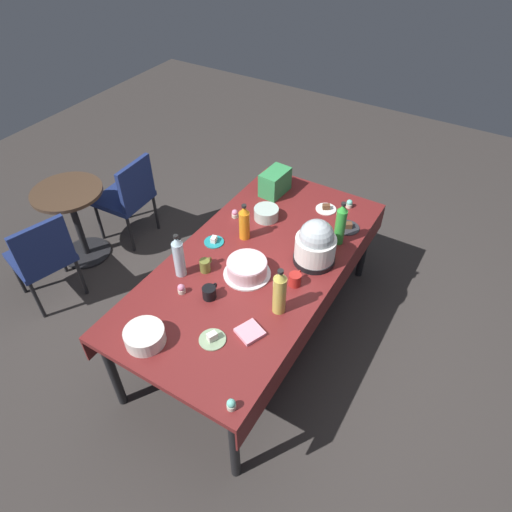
# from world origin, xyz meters

# --- Properties ---
(ground) EXTENTS (9.00, 9.00, 0.00)m
(ground) POSITION_xyz_m (0.00, 0.00, 0.00)
(ground) COLOR #383330
(potluck_table) EXTENTS (2.20, 1.10, 0.75)m
(potluck_table) POSITION_xyz_m (0.00, 0.00, 0.69)
(potluck_table) COLOR maroon
(potluck_table) RESTS_ON ground
(frosted_layer_cake) EXTENTS (0.32, 0.32, 0.12)m
(frosted_layer_cake) POSITION_xyz_m (-0.14, -0.02, 0.81)
(frosted_layer_cake) COLOR silver
(frosted_layer_cake) RESTS_ON potluck_table
(slow_cooker) EXTENTS (0.29, 0.29, 0.34)m
(slow_cooker) POSITION_xyz_m (0.21, -0.34, 0.90)
(slow_cooker) COLOR black
(slow_cooker) RESTS_ON potluck_table
(glass_salad_bowl) EXTENTS (0.19, 0.19, 0.09)m
(glass_salad_bowl) POSITION_xyz_m (0.46, 0.19, 0.79)
(glass_salad_bowl) COLOR #B2C6BC
(glass_salad_bowl) RESTS_ON potluck_table
(ceramic_snack_bowl) EXTENTS (0.24, 0.24, 0.10)m
(ceramic_snack_bowl) POSITION_xyz_m (-0.91, 0.20, 0.80)
(ceramic_snack_bowl) COLOR silver
(ceramic_snack_bowl) RESTS_ON potluck_table
(dessert_plate_white) EXTENTS (0.16, 0.16, 0.05)m
(dessert_plate_white) POSITION_xyz_m (0.80, -0.16, 0.76)
(dessert_plate_white) COLOR white
(dessert_plate_white) RESTS_ON potluck_table
(dessert_plate_teal) EXTENTS (0.14, 0.14, 0.05)m
(dessert_plate_teal) POSITION_xyz_m (0.02, 0.36, 0.76)
(dessert_plate_teal) COLOR teal
(dessert_plate_teal) RESTS_ON potluck_table
(dessert_plate_charcoal) EXTENTS (0.19, 0.19, 0.05)m
(dessert_plate_charcoal) POSITION_xyz_m (0.67, -0.40, 0.76)
(dessert_plate_charcoal) COLOR #2D2D33
(dessert_plate_charcoal) RESTS_ON potluck_table
(dessert_plate_sage) EXTENTS (0.16, 0.16, 0.06)m
(dessert_plate_sage) POSITION_xyz_m (-0.71, -0.13, 0.76)
(dessert_plate_sage) COLOR #8CA87F
(dessert_plate_sage) RESTS_ON potluck_table
(cupcake_cocoa) EXTENTS (0.05, 0.05, 0.07)m
(cupcake_cocoa) POSITION_xyz_m (-0.50, 0.26, 0.78)
(cupcake_cocoa) COLOR beige
(cupcake_cocoa) RESTS_ON potluck_table
(cupcake_lemon) EXTENTS (0.05, 0.05, 0.07)m
(cupcake_lemon) POSITION_xyz_m (-1.01, -0.46, 0.78)
(cupcake_lemon) COLOR beige
(cupcake_lemon) RESTS_ON potluck_table
(cupcake_rose) EXTENTS (0.05, 0.05, 0.07)m
(cupcake_rose) POSITION_xyz_m (0.35, 0.40, 0.78)
(cupcake_rose) COLOR beige
(cupcake_rose) RESTS_ON potluck_table
(cupcake_vanilla) EXTENTS (0.05, 0.05, 0.07)m
(cupcake_vanilla) POSITION_xyz_m (0.92, -0.31, 0.78)
(cupcake_vanilla) COLOR beige
(cupcake_vanilla) RESTS_ON potluck_table
(soda_bottle_orange_juice) EXTENTS (0.08, 0.08, 0.29)m
(soda_bottle_orange_juice) POSITION_xyz_m (0.18, 0.21, 0.88)
(soda_bottle_orange_juice) COLOR orange
(soda_bottle_orange_juice) RESTS_ON potluck_table
(soda_bottle_lime_soda) EXTENTS (0.08, 0.08, 0.35)m
(soda_bottle_lime_soda) POSITION_xyz_m (0.48, -0.40, 0.91)
(soda_bottle_lime_soda) COLOR green
(soda_bottle_lime_soda) RESTS_ON potluck_table
(soda_bottle_water) EXTENTS (0.07, 0.07, 0.33)m
(soda_bottle_water) POSITION_xyz_m (-0.36, 0.37, 0.91)
(soda_bottle_water) COLOR silver
(soda_bottle_water) RESTS_ON potluck_table
(soda_bottle_ginger_ale) EXTENTS (0.08, 0.08, 0.34)m
(soda_bottle_ginger_ale) POSITION_xyz_m (-0.31, -0.35, 0.91)
(soda_bottle_ginger_ale) COLOR gold
(soda_bottle_ginger_ale) RESTS_ON potluck_table
(coffee_mug_red) EXTENTS (0.12, 0.08, 0.09)m
(coffee_mug_red) POSITION_xyz_m (-0.06, -0.33, 0.79)
(coffee_mug_red) COLOR #B2231E
(coffee_mug_red) RESTS_ON potluck_table
(coffee_mug_black) EXTENTS (0.13, 0.09, 0.08)m
(coffee_mug_black) POSITION_xyz_m (-0.44, 0.08, 0.79)
(coffee_mug_black) COLOR black
(coffee_mug_black) RESTS_ON potluck_table
(coffee_mug_olive) EXTENTS (0.11, 0.07, 0.09)m
(coffee_mug_olive) POSITION_xyz_m (-0.25, 0.25, 0.80)
(coffee_mug_olive) COLOR olive
(coffee_mug_olive) RESTS_ON potluck_table
(soda_carton) EXTENTS (0.27, 0.18, 0.20)m
(soda_carton) POSITION_xyz_m (0.80, 0.30, 0.85)
(soda_carton) COLOR #338C4C
(soda_carton) RESTS_ON potluck_table
(paper_napkin_stack) EXTENTS (0.18, 0.18, 0.02)m
(paper_napkin_stack) POSITION_xyz_m (-0.55, -0.29, 0.76)
(paper_napkin_stack) COLOR pink
(paper_napkin_stack) RESTS_ON potluck_table
(maroon_chair_left) EXTENTS (0.54, 0.54, 0.85)m
(maroon_chair_left) POSITION_xyz_m (-0.57, 1.62, 0.49)
(maroon_chair_left) COLOR navy
(maroon_chair_left) RESTS_ON ground
(maroon_chair_right) EXTENTS (0.46, 0.46, 0.85)m
(maroon_chair_right) POSITION_xyz_m (0.40, 1.62, 0.49)
(maroon_chair_right) COLOR navy
(maroon_chair_right) RESTS_ON ground
(round_cafe_table) EXTENTS (0.60, 0.60, 0.72)m
(round_cafe_table) POSITION_xyz_m (-0.05, 1.85, 0.50)
(round_cafe_table) COLOR #473323
(round_cafe_table) RESTS_ON ground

